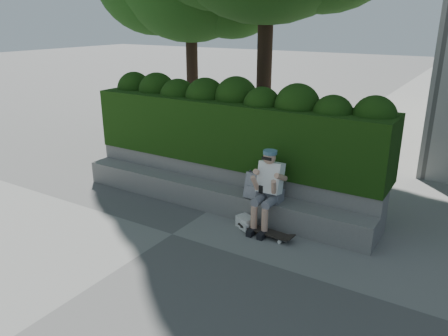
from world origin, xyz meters
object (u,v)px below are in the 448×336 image
Objects in this scene: person at (269,187)px; backpack_ground at (246,222)px; backpack_plaid at (254,186)px; skateboard at (266,232)px.

person reaches higher than backpack_ground.
person is 3.07× the size of backpack_plaid.
skateboard is at bearing -67.31° from person.
backpack_plaid is (-0.31, 0.08, -0.08)m from person.
backpack_ground is (-0.01, -0.28, -0.58)m from backpack_plaid.
person reaches higher than backpack_plaid.
backpack_plaid is at bearing 111.51° from backpack_ground.
person reaches higher than skateboard.
skateboard is 2.91× the size of backpack_ground.
skateboard is 0.46m from backpack_ground.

